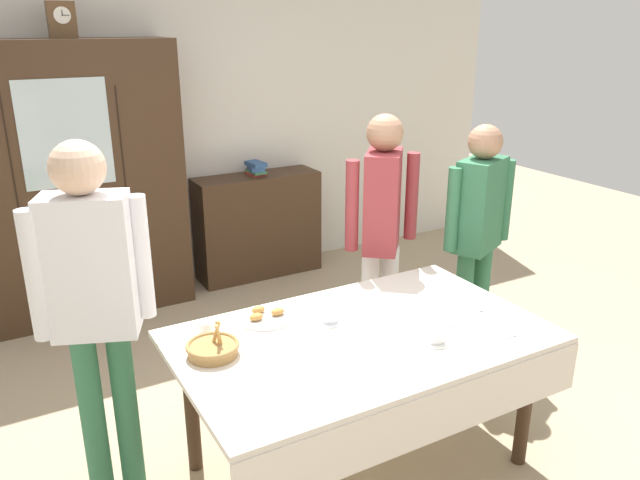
% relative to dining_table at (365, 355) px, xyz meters
% --- Properties ---
extents(ground_plane, '(12.00, 12.00, 0.00)m').
position_rel_dining_table_xyz_m(ground_plane, '(0.00, 0.24, -0.65)').
color(ground_plane, tan).
rests_on(ground_plane, ground).
extents(back_wall, '(6.40, 0.10, 2.70)m').
position_rel_dining_table_xyz_m(back_wall, '(0.00, 2.89, 0.70)').
color(back_wall, silver).
rests_on(back_wall, ground).
extents(dining_table, '(1.75, 1.06, 0.75)m').
position_rel_dining_table_xyz_m(dining_table, '(0.00, 0.00, 0.00)').
color(dining_table, '#3D2819').
rests_on(dining_table, ground).
extents(wall_cabinet, '(1.64, 0.46, 2.04)m').
position_rel_dining_table_xyz_m(wall_cabinet, '(-0.90, 2.59, 0.37)').
color(wall_cabinet, '#3D2819').
rests_on(wall_cabinet, ground).
extents(mantel_clock, '(0.18, 0.11, 0.24)m').
position_rel_dining_table_xyz_m(mantel_clock, '(-0.80, 2.59, 1.51)').
color(mantel_clock, brown).
rests_on(mantel_clock, wall_cabinet).
extents(bookshelf_low, '(1.09, 0.35, 0.91)m').
position_rel_dining_table_xyz_m(bookshelf_low, '(0.61, 2.64, -0.20)').
color(bookshelf_low, '#3D2819').
rests_on(bookshelf_low, ground).
extents(book_stack, '(0.14, 0.21, 0.11)m').
position_rel_dining_table_xyz_m(book_stack, '(0.61, 2.64, 0.31)').
color(book_stack, '#99332D').
rests_on(book_stack, bookshelf_low).
extents(tea_cup_mid_right, '(0.13, 0.13, 0.06)m').
position_rel_dining_table_xyz_m(tea_cup_mid_right, '(0.25, -0.21, 0.12)').
color(tea_cup_mid_right, white).
rests_on(tea_cup_mid_right, dining_table).
extents(tea_cup_front_edge, '(0.13, 0.13, 0.06)m').
position_rel_dining_table_xyz_m(tea_cup_front_edge, '(-0.07, 0.21, 0.12)').
color(tea_cup_front_edge, white).
rests_on(tea_cup_front_edge, dining_table).
extents(tea_cup_far_left, '(0.13, 0.13, 0.06)m').
position_rel_dining_table_xyz_m(tea_cup_far_left, '(-0.64, 0.40, 0.12)').
color(tea_cup_far_left, white).
rests_on(tea_cup_far_left, dining_table).
extents(bread_basket, '(0.24, 0.24, 0.16)m').
position_rel_dining_table_xyz_m(bread_basket, '(-0.68, 0.19, 0.13)').
color(bread_basket, '#9E7542').
rests_on(bread_basket, dining_table).
extents(pastry_plate, '(0.28, 0.28, 0.05)m').
position_rel_dining_table_xyz_m(pastry_plate, '(-0.33, 0.41, 0.11)').
color(pastry_plate, white).
rests_on(pastry_plate, dining_table).
extents(spoon_center, '(0.12, 0.02, 0.01)m').
position_rel_dining_table_xyz_m(spoon_center, '(0.65, -0.06, 0.10)').
color(spoon_center, silver).
rests_on(spoon_center, dining_table).
extents(spoon_far_left, '(0.12, 0.02, 0.01)m').
position_rel_dining_table_xyz_m(spoon_far_left, '(0.46, -0.11, 0.10)').
color(spoon_far_left, silver).
rests_on(spoon_far_left, dining_table).
extents(spoon_mid_left, '(0.12, 0.02, 0.01)m').
position_rel_dining_table_xyz_m(spoon_mid_left, '(0.60, -0.34, 0.10)').
color(spoon_mid_left, silver).
rests_on(spoon_mid_left, dining_table).
extents(person_near_right_end, '(0.52, 0.32, 1.70)m').
position_rel_dining_table_xyz_m(person_near_right_end, '(-1.11, 0.47, 0.39)').
color(person_near_right_end, '#33704C').
rests_on(person_near_right_end, ground).
extents(person_behind_table_right, '(0.52, 0.40, 1.64)m').
position_rel_dining_table_xyz_m(person_behind_table_right, '(0.65, 0.82, 0.35)').
color(person_behind_table_right, silver).
rests_on(person_behind_table_right, ground).
extents(person_behind_table_left, '(0.52, 0.33, 1.57)m').
position_rel_dining_table_xyz_m(person_behind_table_left, '(1.24, 0.60, 0.30)').
color(person_behind_table_left, '#33704C').
rests_on(person_behind_table_left, ground).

